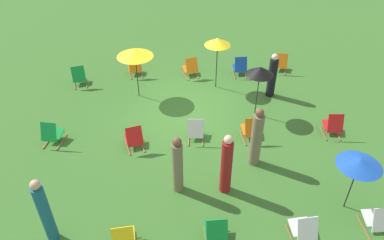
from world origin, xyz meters
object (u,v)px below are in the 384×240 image
at_px(deckchair_5, 196,130).
at_px(person_4, 178,165).
at_px(deckchair_0, 333,125).
at_px(umbrella_2, 218,42).
at_px(deckchair_4, 281,63).
at_px(umbrella_1, 260,71).
at_px(deckchair_1, 190,68).
at_px(person_1, 272,76).
at_px(deckchair_6, 240,67).
at_px(deckchair_9, 134,138).
at_px(deckchair_3, 79,77).
at_px(deckchair_8, 304,229).
at_px(person_0, 226,165).
at_px(deckchair_2, 52,134).
at_px(person_2, 45,212).
at_px(deckchair_7, 378,220).
at_px(deckchair_13, 216,232).
at_px(deckchair_10, 135,67).
at_px(deckchair_11, 124,239).
at_px(person_3, 256,138).
at_px(deckchair_14, 251,129).
at_px(umbrella_0, 135,53).

xyz_separation_m(deckchair_5, person_4, (0.71, 2.01, 0.49)).
relative_size(deckchair_0, umbrella_2, 0.41).
xyz_separation_m(deckchair_4, umbrella_1, (1.77, 2.87, 1.33)).
height_order(deckchair_1, person_1, person_1).
bearing_deg(umbrella_2, deckchair_6, -144.14).
bearing_deg(deckchair_9, deckchair_3, -74.46).
distance_m(deckchair_8, person_0, 2.36).
bearing_deg(deckchair_2, person_2, 114.31).
xyz_separation_m(deckchair_7, deckchair_13, (3.84, -0.10, 0.00)).
bearing_deg(umbrella_1, deckchair_4, -121.67).
height_order(deckchair_6, person_2, person_2).
height_order(deckchair_8, deckchair_10, same).
bearing_deg(deckchair_3, deckchair_5, 125.84).
bearing_deg(deckchair_6, deckchair_5, 61.00).
relative_size(deckchair_11, umbrella_1, 0.45).
height_order(deckchair_0, deckchair_11, same).
distance_m(deckchair_8, person_4, 3.38).
distance_m(deckchair_9, person_3, 3.65).
xyz_separation_m(deckchair_3, person_0, (-4.57, 6.00, 0.52)).
xyz_separation_m(deckchair_0, deckchair_4, (0.38, -4.22, 0.00)).
distance_m(person_1, person_3, 3.80).
relative_size(person_0, person_2, 0.98).
bearing_deg(umbrella_2, deckchair_13, 80.57).
bearing_deg(deckchair_6, umbrella_1, 89.93).
xyz_separation_m(deckchair_3, deckchair_14, (-5.76, 3.97, 0.00)).
bearing_deg(deckchair_10, deckchair_14, 119.76).
bearing_deg(deckchair_10, deckchair_9, 81.12).
distance_m(deckchair_3, deckchair_9, 4.54).
bearing_deg(deckchair_2, umbrella_0, -122.65).
relative_size(umbrella_0, umbrella_1, 1.00).
relative_size(deckchair_6, umbrella_1, 0.45).
relative_size(deckchair_2, deckchair_6, 1.02).
bearing_deg(person_0, umbrella_1, -57.07).
bearing_deg(umbrella_2, deckchair_5, 69.55).
relative_size(deckchair_5, deckchair_9, 0.98).
bearing_deg(deckchair_0, deckchair_1, -39.39).
height_order(deckchair_9, deckchair_11, same).
xyz_separation_m(deckchair_6, person_4, (2.96, 5.89, 0.49)).
bearing_deg(deckchair_11, deckchair_0, -154.64).
bearing_deg(deckchair_9, deckchair_11, 74.40).
xyz_separation_m(umbrella_2, person_4, (1.86, 5.10, -1.01)).
relative_size(deckchair_1, deckchair_2, 1.00).
height_order(deckchair_1, deckchair_3, same).
bearing_deg(person_0, deckchair_6, -46.18).
height_order(deckchair_10, person_0, person_0).
bearing_deg(umbrella_2, umbrella_0, 5.91).
height_order(deckchair_2, deckchair_9, same).
distance_m(deckchair_14, person_3, 1.20).
bearing_deg(deckchair_5, deckchair_10, -59.41).
height_order(deckchair_9, deckchair_14, same).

